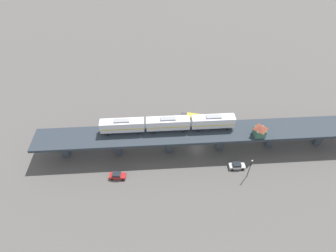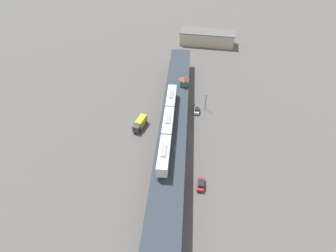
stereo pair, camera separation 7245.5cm
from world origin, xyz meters
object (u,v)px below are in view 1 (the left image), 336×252
Objects in this scene: subway_train at (168,123)px; street_car_silver at (237,166)px; street_car_red at (117,175)px; delivery_truck at (192,119)px; signal_hut at (260,131)px; street_lamp at (250,167)px.

subway_train reaches higher than street_car_silver.
subway_train is at bearing -120.06° from street_car_silver.
delivery_truck is at bearing 127.68° from street_car_red.
street_car_red is (9.15, -15.06, -8.84)m from subway_train.
street_car_silver is at bearing 87.85° from street_car_red.
signal_hut is at bearing 45.17° from delivery_truck.
subway_train is at bearing 121.28° from street_car_red.
signal_hut is 40.61m from street_car_red.
street_car_silver is 0.61× the size of delivery_truck.
subway_train is at bearing -102.88° from signal_hut.
signal_hut is 0.50× the size of street_lamp.
subway_train reaches higher than signal_hut.
street_car_silver is 21.84m from delivery_truck.
delivery_truck is (-20.01, -8.71, 0.82)m from street_car_silver.
subway_train reaches higher than street_car_red.
street_car_red is at bearing -58.72° from subway_train.
street_lamp is (23.22, 10.60, 2.35)m from delivery_truck.
street_car_silver is (10.39, 17.95, -8.84)m from subway_train.
street_car_silver is at bearing -149.58° from street_lamp.
signal_hut is 22.80m from delivery_truck.
street_lamp is (13.60, 19.84, -5.68)m from subway_train.
signal_hut is at bearing 77.12° from subway_train.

